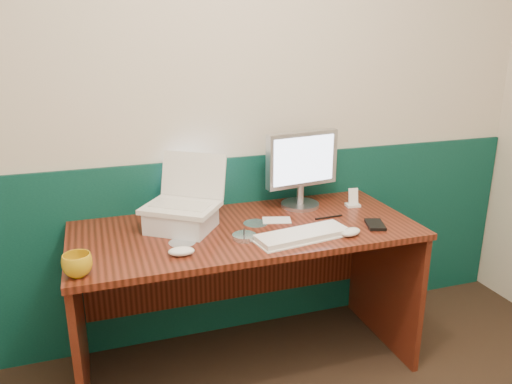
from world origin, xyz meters
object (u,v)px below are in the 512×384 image
object	(u,v)px
laptop	(180,182)
keyboard	(303,236)
desk	(246,299)
camcorder	(205,193)
mug	(77,265)
monitor	(301,170)

from	to	relation	value
laptop	keyboard	distance (m)	0.60
desk	camcorder	xyz separation A→B (m)	(-0.13, 0.27, 0.48)
mug	camcorder	size ratio (longest dim) A/B	0.54
desk	mug	distance (m)	0.89
keyboard	camcorder	world-z (taller)	camcorder
desk	camcorder	bearing A→B (deg)	116.42
monitor	mug	xyz separation A→B (m)	(-1.10, -0.46, -0.15)
monitor	camcorder	size ratio (longest dim) A/B	1.91
desk	keyboard	world-z (taller)	keyboard
camcorder	keyboard	bearing A→B (deg)	-43.79
laptop	monitor	bearing A→B (deg)	46.36
laptop	keyboard	world-z (taller)	laptop
monitor	camcorder	xyz separation A→B (m)	(-0.49, 0.07, -0.09)
laptop	monitor	world-z (taller)	monitor
camcorder	monitor	bearing A→B (deg)	2.97
laptop	mug	size ratio (longest dim) A/B	2.90
monitor	camcorder	world-z (taller)	monitor
desk	camcorder	distance (m)	0.56
keyboard	camcorder	size ratio (longest dim) A/B	2.04
monitor	camcorder	distance (m)	0.51
desk	laptop	xyz separation A→B (m)	(-0.29, 0.07, 0.61)
desk	mug	size ratio (longest dim) A/B	14.39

